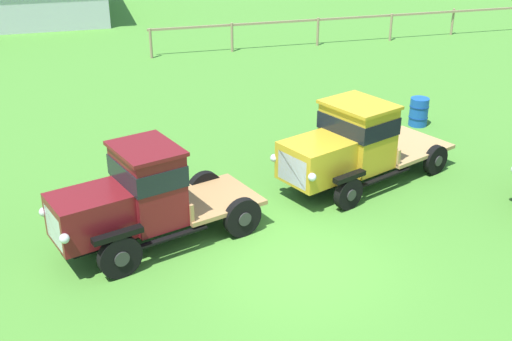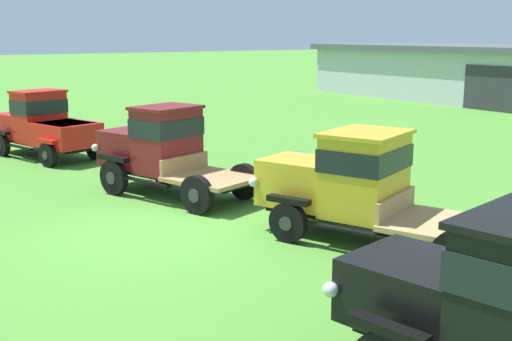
{
  "view_description": "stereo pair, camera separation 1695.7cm",
  "coord_description": "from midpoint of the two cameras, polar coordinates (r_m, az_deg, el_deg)",
  "views": [
    {
      "loc": [
        -3.97,
        -10.65,
        7.4
      ],
      "look_at": [
        -0.12,
        2.7,
        1.0
      ],
      "focal_mm": 45.0,
      "sensor_mm": 36.0,
      "label": 1
    },
    {
      "loc": [
        11.78,
        -5.32,
        4.07
      ],
      "look_at": [
        -0.12,
        2.7,
        1.0
      ],
      "focal_mm": 45.0,
      "sensor_mm": 36.0,
      "label": 2
    }
  ],
  "objects": [
    {
      "name": "paddock_fence",
      "position": [
        26.76,
        -5.07,
        14.38
      ],
      "size": [
        19.44,
        0.66,
        1.32
      ],
      "color": "#997F60",
      "rests_on": "ground"
    },
    {
      "name": "ground_plane",
      "position": [
        10.58,
        -35.43,
        -13.41
      ],
      "size": [
        240.0,
        240.0,
        0.0
      ],
      "primitive_type": "plane",
      "color": "#47842D"
    },
    {
      "name": "oil_drum_beside_row",
      "position": [
        15.56,
        -37.44,
        -0.63
      ],
      "size": [
        0.66,
        0.66,
        0.82
      ],
      "color": "#1951B2",
      "rests_on": "ground"
    },
    {
      "name": "oil_drum_near_fence",
      "position": [
        15.85,
        -5.68,
        5.17
      ],
      "size": [
        0.62,
        0.62,
        0.92
      ],
      "color": "#1951B2",
      "rests_on": "ground"
    },
    {
      "name": "vintage_truck_second_in_line",
      "position": [
        12.73,
        -47.23,
        -4.66
      ],
      "size": [
        4.93,
        3.01,
        2.3
      ],
      "color": "black",
      "rests_on": "ground"
    },
    {
      "name": "vintage_truck_midrow_center",
      "position": [
        12.21,
        -21.07,
        0.96
      ],
      "size": [
        5.48,
        3.54,
        2.21
      ],
      "color": "black",
      "rests_on": "ground"
    }
  ]
}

